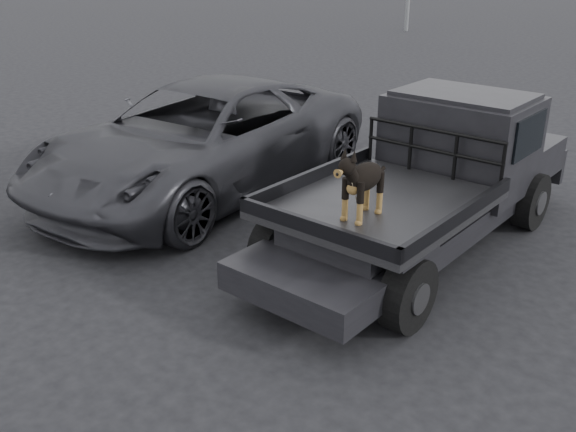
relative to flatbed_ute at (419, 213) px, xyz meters
The scene contains 6 objects.
ground 2.12m from the flatbed_ute, 72.43° to the right, with size 120.00×120.00×0.00m, color black.
flatbed_ute is the anchor object (origin of this frame).
ute_cab 1.31m from the flatbed_ute, 90.00° to the left, with size 1.72×1.30×0.88m, color black, non-canonical shape.
headache_rack 0.76m from the flatbed_ute, 90.00° to the left, with size 1.80×0.08×0.55m, color black, non-canonical shape.
dog 1.67m from the flatbed_ute, 86.22° to the right, with size 0.32×0.60×0.74m, color black, non-canonical shape.
parked_suv 3.59m from the flatbed_ute, behind, with size 2.68×5.80×1.61m, color #303035.
Camera 1 is at (2.78, -4.63, 3.52)m, focal length 40.00 mm.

